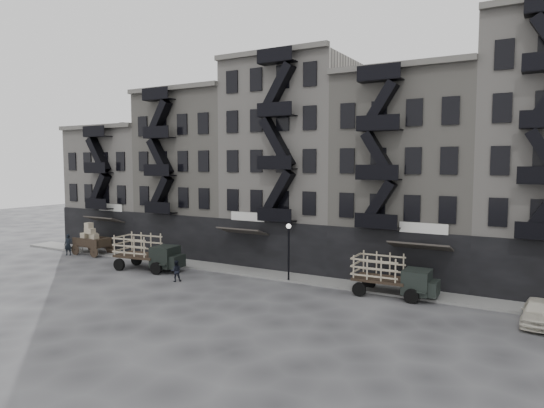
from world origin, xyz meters
The scene contains 14 objects.
ground centered at (0.00, 0.00, 0.00)m, with size 140.00×140.00×0.00m, color #38383A.
sidewalk centered at (0.00, 3.75, 0.07)m, with size 55.00×2.50×0.15m, color slate.
building_west centered at (-20.00, 9.83, 6.00)m, with size 10.00×11.35×13.20m.
building_midwest centered at (-10.00, 9.83, 7.50)m, with size 10.00×11.35×16.20m.
building_center centered at (0.00, 9.82, 8.50)m, with size 10.00×11.35×18.20m.
building_mideast centered at (10.00, 9.83, 7.50)m, with size 10.00×11.35×16.20m.
lamp_post centered at (3.00, 2.60, 2.78)m, with size 0.36×0.36×4.28m.
horse centered at (-20.00, 2.60, 0.76)m, with size 0.82×1.81×1.53m, color beige.
wagon centered at (-18.10, 2.60, 1.73)m, with size 3.60×1.94×3.04m.
stake_truck_west centered at (-8.72, 0.38, 1.64)m, with size 5.93×2.96×2.87m.
stake_truck_east centered at (10.62, 2.60, 1.53)m, with size 5.39×2.32×2.68m.
car_east centered at (19.00, 1.08, 0.69)m, with size 1.63×4.06×1.38m, color beige.
pedestrian_west centered at (-19.72, 1.26, 0.99)m, with size 0.73×0.48×1.99m, color black.
pedestrian_mid centered at (-4.21, -1.38, 0.78)m, with size 0.76×0.59×1.57m, color black.
Camera 1 is at (19.33, -28.00, 8.67)m, focal length 32.00 mm.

